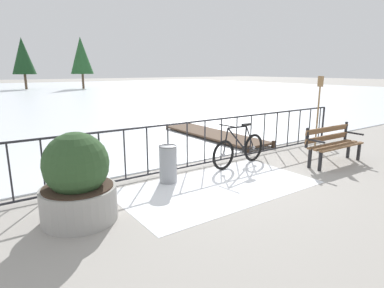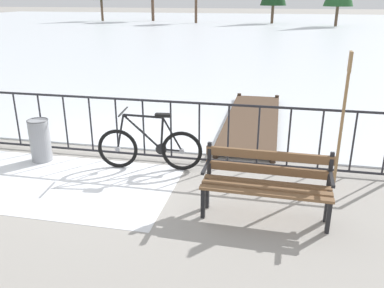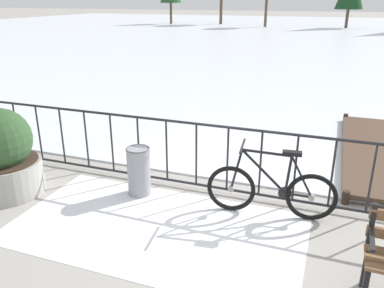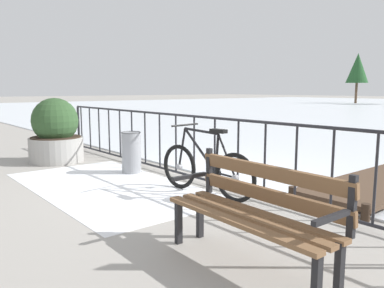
{
  "view_description": "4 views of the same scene",
  "coord_description": "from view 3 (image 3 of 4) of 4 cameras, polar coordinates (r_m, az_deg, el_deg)",
  "views": [
    {
      "loc": [
        -4.29,
        -5.56,
        2.13
      ],
      "look_at": [
        -0.5,
        -0.2,
        0.62
      ],
      "focal_mm": 30.11,
      "sensor_mm": 36.0,
      "label": 1
    },
    {
      "loc": [
        2.63,
        -6.16,
        2.69
      ],
      "look_at": [
        1.41,
        -0.44,
        0.51
      ],
      "focal_mm": 37.69,
      "sensor_mm": 36.0,
      "label": 2
    },
    {
      "loc": [
        1.32,
        -5.08,
        2.77
      ],
      "look_at": [
        -0.51,
        -0.09,
        0.77
      ],
      "focal_mm": 36.66,
      "sensor_mm": 36.0,
      "label": 3
    },
    {
      "loc": [
        4.64,
        -3.85,
        1.47
      ],
      "look_at": [
        0.11,
        -0.13,
        0.64
      ],
      "focal_mm": 35.95,
      "sensor_mm": 36.0,
      "label": 4
    }
  ],
  "objects": [
    {
      "name": "railing_fence",
      "position": [
        5.7,
        5.19,
        -2.26
      ],
      "size": [
        9.06,
        0.06,
        1.07
      ],
      "color": "#232328",
      "rests_on": "ground"
    },
    {
      "name": "trash_bin",
      "position": [
        5.82,
        -7.74,
        -3.88
      ],
      "size": [
        0.35,
        0.35,
        0.73
      ],
      "color": "gray",
      "rests_on": "ground"
    },
    {
      "name": "bicycle_near_railing",
      "position": [
        5.32,
        11.39,
        -6.62
      ],
      "size": [
        1.71,
        0.52,
        0.97
      ],
      "color": "black",
      "rests_on": "ground"
    },
    {
      "name": "ground_plane",
      "position": [
        5.94,
        5.01,
        -7.24
      ],
      "size": [
        160.0,
        160.0,
        0.0
      ],
      "primitive_type": "plane",
      "color": "#9E9991"
    },
    {
      "name": "snow_patch",
      "position": [
        5.14,
        -5.22,
        -12.03
      ],
      "size": [
        3.71,
        2.01,
        0.01
      ],
      "primitive_type": "cube",
      "color": "white",
      "rests_on": "ground"
    },
    {
      "name": "frozen_pond",
      "position": [
        33.62,
        18.47,
        14.96
      ],
      "size": [
        80.0,
        56.0,
        0.03
      ],
      "primitive_type": "cube",
      "color": "silver",
      "rests_on": "ground"
    },
    {
      "name": "planter_with_shrub",
      "position": [
        6.36,
        -25.91,
        -1.58
      ],
      "size": [
        1.07,
        1.07,
        1.3
      ],
      "color": "#9E9B96",
      "rests_on": "ground"
    },
    {
      "name": "wooden_dock",
      "position": [
        7.95,
        24.99,
        -0.85
      ],
      "size": [
        1.1,
        4.22,
        0.2
      ],
      "color": "#4C3828",
      "rests_on": "ground"
    }
  ]
}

